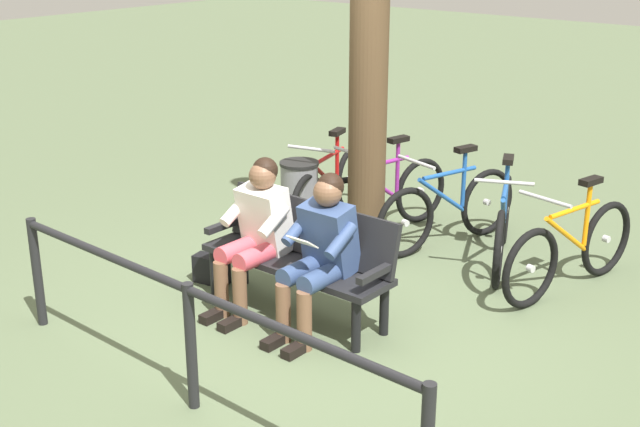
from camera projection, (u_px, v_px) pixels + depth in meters
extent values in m
plane|color=#566647|center=(314.00, 325.00, 6.36)|extent=(40.00, 40.00, 0.00)
cube|color=black|center=(295.00, 264.00, 6.39)|extent=(1.60, 0.44, 0.05)
cube|color=black|center=(311.00, 228.00, 6.45)|extent=(1.60, 0.14, 0.42)
cube|color=black|center=(376.00, 273.00, 5.89)|extent=(0.06, 0.40, 0.05)
cube|color=black|center=(224.00, 225.00, 6.81)|extent=(0.06, 0.40, 0.05)
cylinder|color=black|center=(356.00, 326.00, 5.91)|extent=(0.07, 0.07, 0.40)
cylinder|color=black|center=(214.00, 274.00, 6.78)|extent=(0.07, 0.07, 0.40)
cylinder|color=black|center=(384.00, 309.00, 6.16)|extent=(0.07, 0.07, 0.40)
cylinder|color=black|center=(244.00, 261.00, 7.02)|extent=(0.07, 0.07, 0.40)
cube|color=#334772|center=(329.00, 238.00, 6.12)|extent=(0.38, 0.31, 0.55)
sphere|color=brown|center=(328.00, 192.00, 5.99)|extent=(0.21, 0.21, 0.21)
sphere|color=black|center=(330.00, 186.00, 6.00)|extent=(0.20, 0.20, 0.20)
cylinder|color=#334772|center=(322.00, 278.00, 5.99)|extent=(0.15, 0.40, 0.15)
cylinder|color=brown|center=(304.00, 321.00, 5.93)|extent=(0.11, 0.11, 0.45)
cube|color=black|center=(295.00, 350.00, 5.92)|extent=(0.09, 0.22, 0.07)
cylinder|color=#334772|center=(341.00, 241.00, 5.89)|extent=(0.09, 0.30, 0.23)
cylinder|color=#334772|center=(301.00, 270.00, 6.11)|extent=(0.15, 0.40, 0.15)
cylinder|color=brown|center=(283.00, 313.00, 6.05)|extent=(0.11, 0.11, 0.45)
cube|color=black|center=(274.00, 341.00, 6.04)|extent=(0.09, 0.22, 0.07)
cylinder|color=#334772|center=(298.00, 228.00, 6.13)|extent=(0.09, 0.30, 0.23)
cube|color=silver|center=(302.00, 242.00, 5.88)|extent=(0.20, 0.12, 0.09)
cube|color=white|center=(265.00, 219.00, 6.51)|extent=(0.38, 0.31, 0.55)
sphere|color=brown|center=(262.00, 176.00, 6.37)|extent=(0.21, 0.21, 0.21)
sphere|color=black|center=(265.00, 170.00, 6.38)|extent=(0.20, 0.20, 0.20)
cylinder|color=#D84C59|center=(257.00, 256.00, 6.37)|extent=(0.15, 0.40, 0.15)
cylinder|color=brown|center=(240.00, 296.00, 6.32)|extent=(0.11, 0.11, 0.45)
cube|color=black|center=(231.00, 323.00, 6.31)|extent=(0.09, 0.22, 0.07)
cylinder|color=white|center=(274.00, 221.00, 6.28)|extent=(0.09, 0.30, 0.23)
cylinder|color=#D84C59|center=(239.00, 249.00, 6.49)|extent=(0.15, 0.40, 0.15)
cylinder|color=brown|center=(221.00, 289.00, 6.44)|extent=(0.11, 0.11, 0.45)
cube|color=black|center=(213.00, 316.00, 6.43)|extent=(0.09, 0.22, 0.07)
cylinder|color=white|center=(236.00, 210.00, 6.52)|extent=(0.09, 0.30, 0.23)
cube|color=black|center=(211.00, 269.00, 7.06)|extent=(0.32, 0.20, 0.24)
cylinder|color=#4C3823|center=(370.00, 25.00, 7.03)|extent=(0.34, 0.34, 4.13)
cylinder|color=slate|center=(300.00, 200.00, 8.07)|extent=(0.36, 0.36, 0.70)
cylinder|color=black|center=(299.00, 163.00, 7.94)|extent=(0.37, 0.37, 0.03)
torus|color=black|center=(531.00, 268.00, 6.55)|extent=(0.19, 0.66, 0.66)
cylinder|color=silver|center=(531.00, 268.00, 6.55)|extent=(0.06, 0.07, 0.06)
torus|color=black|center=(606.00, 239.00, 7.15)|extent=(0.19, 0.66, 0.66)
cylinder|color=silver|center=(606.00, 239.00, 7.15)|extent=(0.06, 0.07, 0.06)
cylinder|color=orange|center=(575.00, 209.00, 6.72)|extent=(0.17, 0.63, 0.04)
cylinder|color=orange|center=(566.00, 235.00, 6.74)|extent=(0.16, 0.59, 0.43)
cylinder|color=orange|center=(587.00, 214.00, 6.86)|extent=(0.04, 0.04, 0.55)
cube|color=black|center=(591.00, 181.00, 6.76)|extent=(0.13, 0.23, 0.05)
cylinder|color=#B2B2B7|center=(545.00, 199.00, 6.43)|extent=(0.48, 0.13, 0.03)
torus|color=black|center=(499.00, 249.00, 6.93)|extent=(0.33, 0.62, 0.66)
cylinder|color=silver|center=(499.00, 249.00, 6.93)|extent=(0.07, 0.08, 0.06)
torus|color=black|center=(505.00, 210.00, 7.86)|extent=(0.33, 0.62, 0.66)
cylinder|color=silver|center=(505.00, 210.00, 7.86)|extent=(0.07, 0.08, 0.06)
cylinder|color=#1E519E|center=(505.00, 187.00, 7.26)|extent=(0.30, 0.59, 0.04)
cylinder|color=#1E519E|center=(503.00, 212.00, 7.26)|extent=(0.29, 0.56, 0.43)
cylinder|color=#1E519E|center=(506.00, 190.00, 7.46)|extent=(0.04, 0.04, 0.55)
cube|color=black|center=(508.00, 159.00, 7.36)|extent=(0.17, 0.24, 0.05)
cylinder|color=#B2B2B7|center=(504.00, 182.00, 6.84)|extent=(0.45, 0.23, 0.03)
torus|color=black|center=(405.00, 223.00, 7.52)|extent=(0.24, 0.65, 0.66)
cylinder|color=silver|center=(405.00, 223.00, 7.52)|extent=(0.06, 0.07, 0.06)
torus|color=black|center=(487.00, 202.00, 8.07)|extent=(0.24, 0.65, 0.66)
cylinder|color=silver|center=(487.00, 202.00, 8.07)|extent=(0.06, 0.07, 0.06)
cylinder|color=#1E519E|center=(450.00, 173.00, 7.67)|extent=(0.21, 0.62, 0.04)
cylinder|color=#1E519E|center=(442.00, 195.00, 7.69)|extent=(0.20, 0.58, 0.43)
cylinder|color=#1E519E|center=(464.00, 178.00, 7.79)|extent=(0.04, 0.04, 0.55)
cube|color=black|center=(466.00, 149.00, 7.70)|extent=(0.15, 0.24, 0.05)
cylinder|color=#B2B2B7|center=(416.00, 162.00, 7.40)|extent=(0.47, 0.16, 0.03)
torus|color=black|center=(342.00, 211.00, 7.82)|extent=(0.20, 0.66, 0.66)
cylinder|color=silver|center=(342.00, 211.00, 7.82)|extent=(0.06, 0.07, 0.06)
torus|color=black|center=(420.00, 191.00, 8.41)|extent=(0.20, 0.66, 0.66)
cylinder|color=silver|center=(420.00, 191.00, 8.41)|extent=(0.06, 0.07, 0.06)
cylinder|color=#8C268C|center=(384.00, 163.00, 7.99)|extent=(0.17, 0.63, 0.04)
cylinder|color=#8C268C|center=(377.00, 184.00, 8.01)|extent=(0.16, 0.59, 0.43)
cylinder|color=#8C268C|center=(398.00, 167.00, 8.12)|extent=(0.04, 0.04, 0.55)
cube|color=black|center=(398.00, 139.00, 8.03)|extent=(0.13, 0.23, 0.05)
cylinder|color=#B2B2B7|center=(351.00, 153.00, 7.69)|extent=(0.48, 0.13, 0.03)
torus|color=black|center=(307.00, 208.00, 7.91)|extent=(0.22, 0.65, 0.66)
cylinder|color=silver|center=(307.00, 208.00, 7.91)|extent=(0.06, 0.07, 0.06)
torus|color=black|center=(350.00, 179.00, 8.78)|extent=(0.22, 0.65, 0.66)
cylinder|color=silver|center=(350.00, 179.00, 8.78)|extent=(0.06, 0.07, 0.06)
cylinder|color=#B71414|center=(329.00, 156.00, 8.22)|extent=(0.19, 0.62, 0.04)
cylinder|color=#B71414|center=(326.00, 177.00, 8.22)|extent=(0.19, 0.59, 0.43)
cylinder|color=#B71414|center=(337.00, 159.00, 8.40)|extent=(0.04, 0.04, 0.55)
cube|color=black|center=(337.00, 132.00, 8.31)|extent=(0.14, 0.24, 0.05)
cylinder|color=#B2B2B7|center=(311.00, 149.00, 7.82)|extent=(0.47, 0.15, 0.03)
cylinder|color=black|center=(191.00, 347.00, 5.16)|extent=(0.07, 0.07, 0.85)
cylinder|color=black|center=(37.00, 272.00, 6.24)|extent=(0.07, 0.07, 0.85)
cylinder|color=black|center=(188.00, 290.00, 5.03)|extent=(3.48, 0.14, 0.06)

